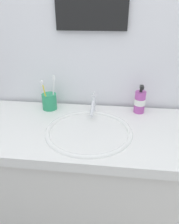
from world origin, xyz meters
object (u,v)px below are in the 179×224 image
at_px(toothbrush_yellow, 45,94).
at_px(soap_dispenser, 140,102).
at_px(faucet, 93,105).
at_px(toothbrush_white, 53,90).
at_px(toothbrush_cup, 49,101).

xyz_separation_m(toothbrush_yellow, soap_dispenser, (0.53, 0.06, -0.05)).
xyz_separation_m(faucet, soap_dispenser, (0.26, 0.05, 0.02)).
bearing_deg(toothbrush_yellow, toothbrush_white, 36.68).
distance_m(toothbrush_yellow, soap_dispenser, 0.53).
bearing_deg(toothbrush_cup, soap_dispenser, 1.76).
height_order(toothbrush_cup, soap_dispenser, soap_dispenser).
distance_m(toothbrush_white, soap_dispenser, 0.49).
relative_size(toothbrush_yellow, soap_dispenser, 1.15).
relative_size(toothbrush_white, toothbrush_yellow, 1.08).
bearing_deg(toothbrush_white, toothbrush_yellow, -143.32).
relative_size(faucet, soap_dispenser, 0.97).
distance_m(toothbrush_white, toothbrush_yellow, 0.05).
height_order(toothbrush_cup, toothbrush_white, toothbrush_white).
distance_m(toothbrush_cup, soap_dispenser, 0.52).
relative_size(toothbrush_cup, toothbrush_white, 0.46).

